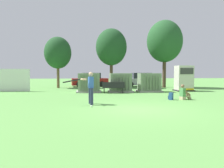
# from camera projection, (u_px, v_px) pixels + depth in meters

# --- Properties ---
(ground_plane) EXTENTS (96.00, 96.00, 0.00)m
(ground_plane) POSITION_uv_depth(u_px,v_px,m) (138.00, 110.00, 10.33)
(ground_plane) COLOR #5B9947
(fence_panel) EXTENTS (4.80, 0.12, 2.00)m
(fence_panel) POSITION_uv_depth(u_px,v_px,m) (2.00, 80.00, 19.74)
(fence_panel) COLOR white
(fence_panel) RESTS_ON ground
(transformer_west) EXTENTS (2.10, 1.70, 1.62)m
(transformer_west) POSITION_uv_depth(u_px,v_px,m) (89.00, 83.00, 19.14)
(transformer_west) COLOR #9E9B93
(transformer_west) RESTS_ON ground
(transformer_mid_west) EXTENTS (2.10, 1.70, 1.62)m
(transformer_mid_west) POSITION_uv_depth(u_px,v_px,m) (120.00, 83.00, 19.28)
(transformer_mid_west) COLOR #9E9B93
(transformer_mid_west) RESTS_ON ground
(transformer_mid_east) EXTENTS (2.10, 1.70, 1.62)m
(transformer_mid_east) POSITION_uv_depth(u_px,v_px,m) (149.00, 83.00, 19.51)
(transformer_mid_east) COLOR #9E9B93
(transformer_mid_east) RESTS_ON ground
(generator_enclosure) EXTENTS (1.60, 1.40, 2.30)m
(generator_enclosure) POSITION_uv_depth(u_px,v_px,m) (184.00, 78.00, 20.31)
(generator_enclosure) COLOR #262626
(generator_enclosure) RESTS_ON ground
(park_bench) EXTENTS (1.84, 0.62, 0.92)m
(park_bench) POSITION_uv_depth(u_px,v_px,m) (113.00, 87.00, 18.14)
(park_bench) COLOR black
(park_bench) RESTS_ON ground
(batter) EXTENTS (1.61, 0.75, 1.74)m
(batter) POSITION_uv_depth(u_px,v_px,m) (90.00, 86.00, 11.96)
(batter) COLOR #282D4C
(batter) RESTS_ON ground
(sports_ball) EXTENTS (0.09, 0.09, 0.09)m
(sports_ball) POSITION_uv_depth(u_px,v_px,m) (91.00, 106.00, 11.08)
(sports_ball) COLOR white
(sports_ball) RESTS_ON ground
(seated_spectator) EXTENTS (0.78, 0.63, 0.96)m
(seated_spectator) POSITION_uv_depth(u_px,v_px,m) (184.00, 94.00, 14.06)
(seated_spectator) COLOR tan
(seated_spectator) RESTS_ON ground
(backpack) EXTENTS (0.37, 0.38, 0.44)m
(backpack) POSITION_uv_depth(u_px,v_px,m) (171.00, 96.00, 13.94)
(backpack) COLOR #264C8C
(backpack) RESTS_ON ground
(tree_left) EXTENTS (2.88, 2.88, 5.50)m
(tree_left) POSITION_uv_depth(u_px,v_px,m) (58.00, 53.00, 24.00)
(tree_left) COLOR brown
(tree_left) RESTS_ON ground
(tree_center_left) EXTENTS (3.37, 3.37, 6.45)m
(tree_center_left) POSITION_uv_depth(u_px,v_px,m) (111.00, 47.00, 24.39)
(tree_center_left) COLOR #4C3828
(tree_center_left) RESTS_ON ground
(tree_center_right) EXTENTS (3.86, 3.86, 7.38)m
(tree_center_right) POSITION_uv_depth(u_px,v_px,m) (165.00, 41.00, 24.48)
(tree_center_right) COLOR #4C3828
(tree_center_right) RESTS_ON ground
(parked_car_leftmost) EXTENTS (4.39, 2.34, 1.62)m
(parked_car_leftmost) POSITION_uv_depth(u_px,v_px,m) (90.00, 80.00, 26.39)
(parked_car_leftmost) COLOR maroon
(parked_car_leftmost) RESTS_ON ground
(parked_car_left_of_center) EXTENTS (4.20, 1.93, 1.62)m
(parked_car_left_of_center) POSITION_uv_depth(u_px,v_px,m) (140.00, 80.00, 26.44)
(parked_car_left_of_center) COLOR #B2B2B7
(parked_car_left_of_center) RESTS_ON ground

